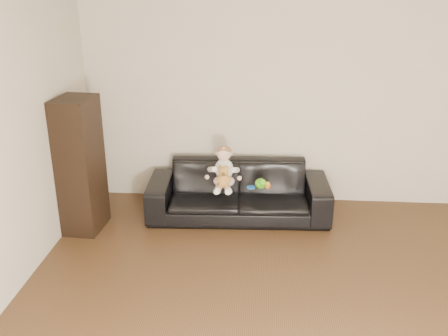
# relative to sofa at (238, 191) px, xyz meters

# --- Properties ---
(wall_back) EXTENTS (5.00, 0.00, 5.00)m
(wall_back) POSITION_rel_sofa_xyz_m (0.66, 0.50, 1.00)
(wall_back) COLOR beige
(wall_back) RESTS_ON ground
(sofa) EXTENTS (2.07, 0.88, 0.59)m
(sofa) POSITION_rel_sofa_xyz_m (0.00, 0.00, 0.00)
(sofa) COLOR black
(sofa) RESTS_ON floor
(cabinet) EXTENTS (0.40, 0.52, 1.45)m
(cabinet) POSITION_rel_sofa_xyz_m (-1.64, -0.44, 0.43)
(cabinet) COLOR black
(cabinet) RESTS_ON floor
(shelf_item) EXTENTS (0.20, 0.26, 0.28)m
(shelf_item) POSITION_rel_sofa_xyz_m (-1.62, -0.44, 0.75)
(shelf_item) COLOR silver
(shelf_item) RESTS_ON cabinet
(baby) EXTENTS (0.33, 0.40, 0.47)m
(baby) POSITION_rel_sofa_xyz_m (-0.16, -0.11, 0.30)
(baby) COLOR silver
(baby) RESTS_ON sofa
(teddy_bear) EXTENTS (0.15, 0.15, 0.25)m
(teddy_bear) POSITION_rel_sofa_xyz_m (-0.15, -0.26, 0.27)
(teddy_bear) COLOR #AE7A31
(teddy_bear) RESTS_ON sofa
(toy_green) EXTENTS (0.14, 0.16, 0.11)m
(toy_green) POSITION_rel_sofa_xyz_m (0.25, -0.11, 0.15)
(toy_green) COLOR #4DC817
(toy_green) RESTS_ON sofa
(toy_rattle) EXTENTS (0.08, 0.08, 0.07)m
(toy_rattle) POSITION_rel_sofa_xyz_m (0.33, -0.13, 0.13)
(toy_rattle) COLOR #D35E18
(toy_rattle) RESTS_ON sofa
(toy_blue_disc) EXTENTS (0.10, 0.10, 0.01)m
(toy_blue_disc) POSITION_rel_sofa_xyz_m (0.14, -0.11, 0.10)
(toy_blue_disc) COLOR blue
(toy_blue_disc) RESTS_ON sofa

